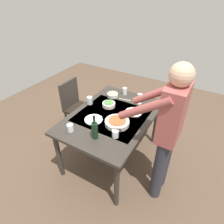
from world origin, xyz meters
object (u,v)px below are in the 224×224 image
object	(u,v)px
side_bowl_salad	(109,104)
dinner_plate_far	(94,120)
chair_near	(75,104)
water_cup_near_left	(70,128)
water_cup_near_right	(90,100)
dinner_plate_near	(133,112)
serving_bowl_pasta	(117,122)
side_bowl_bread	(113,95)
water_cup_far_right	(115,134)
dining_table	(112,120)
wine_bottle	(95,130)
wine_glass_left	(140,97)
water_cup_far_left	(125,91)
person_server	(167,130)

from	to	relation	value
side_bowl_salad	dinner_plate_far	xyz separation A→B (m)	(0.37, -0.00, -0.03)
chair_near	water_cup_near_left	distance (m)	1.05
water_cup_near_right	dinner_plate_near	size ratio (longest dim) A/B	0.47
serving_bowl_pasta	side_bowl_bread	world-z (taller)	same
water_cup_far_right	dining_table	bearing A→B (deg)	-144.54
wine_bottle	water_cup_near_right	bearing A→B (deg)	-139.53
serving_bowl_pasta	water_cup_near_right	bearing A→B (deg)	-111.25
wine_bottle	water_cup_far_right	bearing A→B (deg)	122.99
dining_table	dinner_plate_near	xyz separation A→B (m)	(-0.19, 0.22, 0.08)
water_cup_far_right	water_cup_near_left	bearing A→B (deg)	-71.01
wine_bottle	side_bowl_salad	xyz separation A→B (m)	(-0.63, -0.20, -0.08)
side_bowl_bread	dinner_plate_far	xyz separation A→B (m)	(0.63, 0.09, -0.03)
side_bowl_salad	dinner_plate_far	distance (m)	0.37
wine_glass_left	dinner_plate_far	distance (m)	0.75
water_cup_far_right	dinner_plate_near	xyz separation A→B (m)	(-0.54, -0.03, -0.04)
dining_table	dinner_plate_near	distance (m)	0.30
dining_table	dinner_plate_far	distance (m)	0.27
side_bowl_salad	side_bowl_bread	bearing A→B (deg)	-160.89
water_cup_near_left	serving_bowl_pasta	xyz separation A→B (m)	(-0.38, 0.41, -0.01)
chair_near	water_cup_near_right	bearing A→B (deg)	68.12
side_bowl_salad	serving_bowl_pasta	bearing A→B (deg)	45.15
chair_near	wine_glass_left	size ratio (longest dim) A/B	6.03
wine_bottle	side_bowl_bread	bearing A→B (deg)	-161.75
serving_bowl_pasta	water_cup_far_right	bearing A→B (deg)	24.03
dining_table	side_bowl_bread	bearing A→B (deg)	-150.63
dining_table	side_bowl_salad	bearing A→B (deg)	-137.68
wine_glass_left	water_cup_near_right	distance (m)	0.71
water_cup_far_left	water_cup_far_right	distance (m)	1.00
dining_table	person_server	bearing A→B (deg)	77.54
side_bowl_salad	dinner_plate_near	xyz separation A→B (m)	(-0.03, 0.37, -0.03)
person_server	dinner_plate_far	size ratio (longest dim) A/B	7.34
water_cup_far_left	dining_table	bearing A→B (deg)	11.17
side_bowl_bread	dinner_plate_near	bearing A→B (deg)	63.29
water_cup_far_left	water_cup_near_right	bearing A→B (deg)	-30.97
wine_glass_left	serving_bowl_pasta	distance (m)	0.59
wine_bottle	serving_bowl_pasta	bearing A→B (deg)	163.67
person_server	wine_bottle	distance (m)	0.77
serving_bowl_pasta	dinner_plate_near	distance (m)	0.34
dining_table	water_cup_near_left	world-z (taller)	water_cup_near_left
water_cup_far_right	dinner_plate_near	bearing A→B (deg)	-177.05
water_cup_far_right	dinner_plate_far	bearing A→B (deg)	-109.12
side_bowl_bread	serving_bowl_pasta	bearing A→B (deg)	34.91
water_cup_far_left	water_cup_far_right	size ratio (longest dim) A/B	1.20
person_server	wine_glass_left	world-z (taller)	person_server
chair_near	side_bowl_bread	world-z (taller)	chair_near
dining_table	wine_bottle	world-z (taller)	wine_bottle
chair_near	dinner_plate_far	xyz separation A→B (m)	(0.48, 0.73, 0.25)
side_bowl_salad	person_server	bearing A→B (deg)	69.99
water_cup_near_left	serving_bowl_pasta	world-z (taller)	water_cup_near_left
chair_near	wine_glass_left	xyz separation A→B (m)	(-0.18, 1.07, 0.35)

